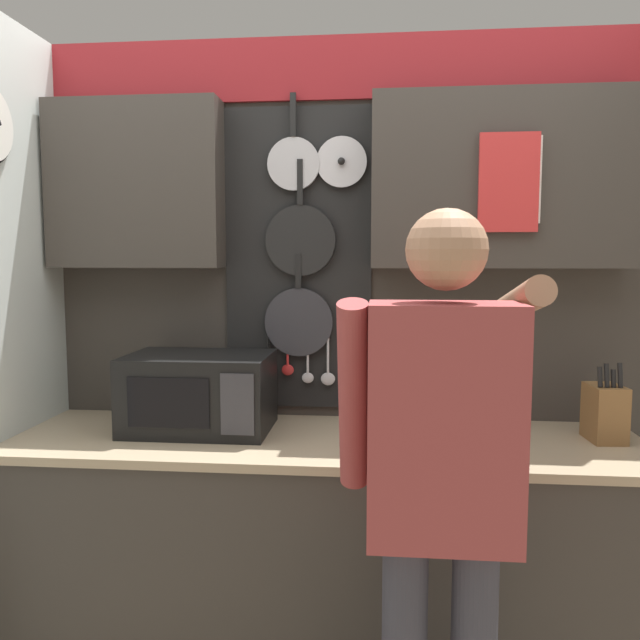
{
  "coord_description": "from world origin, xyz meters",
  "views": [
    {
      "loc": [
        0.19,
        -2.15,
        1.54
      ],
      "look_at": [
        -0.04,
        0.2,
        1.3
      ],
      "focal_mm": 35.0,
      "sensor_mm": 36.0,
      "label": 1
    }
  ],
  "objects_px": {
    "microwave": "(199,392)",
    "person": "(442,472)",
    "utensil_crock": "(393,412)",
    "knife_block": "(605,412)"
  },
  "relations": [
    {
      "from": "utensil_crock",
      "to": "microwave",
      "type": "bearing_deg",
      "value": -179.9
    },
    {
      "from": "knife_block",
      "to": "person",
      "type": "distance_m",
      "value": 0.88
    },
    {
      "from": "microwave",
      "to": "person",
      "type": "relative_size",
      "value": 0.31
    },
    {
      "from": "microwave",
      "to": "utensil_crock",
      "type": "height_order",
      "value": "utensil_crock"
    },
    {
      "from": "utensil_crock",
      "to": "person",
      "type": "relative_size",
      "value": 0.19
    },
    {
      "from": "microwave",
      "to": "knife_block",
      "type": "relative_size",
      "value": 1.86
    },
    {
      "from": "microwave",
      "to": "person",
      "type": "bearing_deg",
      "value": -37.15
    },
    {
      "from": "person",
      "to": "knife_block",
      "type": "bearing_deg",
      "value": 45.27
    },
    {
      "from": "microwave",
      "to": "utensil_crock",
      "type": "bearing_deg",
      "value": 0.1
    },
    {
      "from": "knife_block",
      "to": "utensil_crock",
      "type": "bearing_deg",
      "value": 179.96
    }
  ]
}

